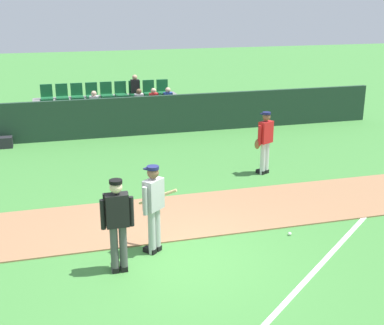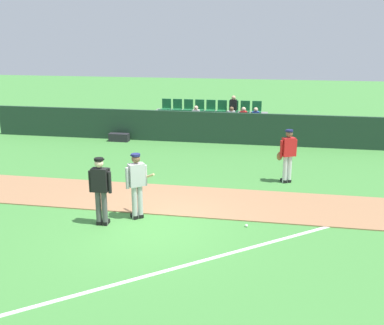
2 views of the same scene
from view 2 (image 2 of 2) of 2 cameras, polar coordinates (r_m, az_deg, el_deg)
The scene contains 10 objects.
ground_plane at distance 11.60m, azimuth -5.77°, elevation -7.94°, with size 80.00×80.00×0.00m, color #42843A.
infield_dirt_path at distance 13.34m, azimuth -3.45°, elevation -4.59°, with size 28.00×2.44×0.03m, color #9E704C.
foul_line_chalk at distance 10.73m, azimuth 9.27°, elevation -10.09°, with size 12.00×0.10×0.01m, color white.
dugout_fence at distance 20.14m, azimuth 1.57°, elevation 4.46°, with size 20.00×0.16×1.39m, color #1E3828.
stadium_bleachers at distance 21.57m, azimuth 2.25°, elevation 4.69°, with size 5.55×2.10×1.90m.
batter_grey_jersey at distance 11.74m, azimuth -6.98°, elevation -2.63°, with size 0.71×0.69×1.76m.
umpire_home_plate at distance 11.48m, azimuth -11.46°, elevation -3.09°, with size 0.59×0.31×1.76m.
runner_red_jersey at distance 14.84m, azimuth 11.98°, elevation 1.05°, with size 0.65×0.42×1.76m.
baseball at distance 11.54m, azimuth 6.90°, elevation -7.92°, with size 0.07×0.07×0.07m, color white.
equipment_bag at distance 20.76m, azimuth -9.20°, elevation 3.16°, with size 0.90×0.36×0.36m, color #232328.
Camera 2 is at (3.07, -10.17, 4.66)m, focal length 42.24 mm.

